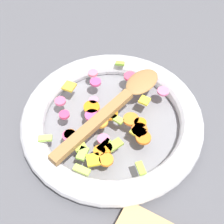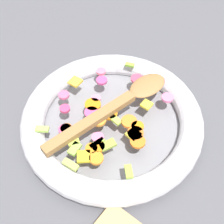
% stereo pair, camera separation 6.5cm
% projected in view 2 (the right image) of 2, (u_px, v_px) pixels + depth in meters
% --- Properties ---
extents(ground_plane, '(4.00, 4.00, 0.00)m').
position_uv_depth(ground_plane, '(112.00, 126.00, 0.69)').
color(ground_plane, '#4C4C51').
extents(skillet, '(0.39, 0.39, 0.05)m').
position_uv_depth(skillet, '(112.00, 120.00, 0.67)').
color(skillet, slate).
rests_on(skillet, ground_plane).
extents(chopped_vegetables, '(0.30, 0.25, 0.01)m').
position_uv_depth(chopped_vegetables, '(106.00, 119.00, 0.63)').
color(chopped_vegetables, orange).
rests_on(chopped_vegetables, skillet).
extents(wooden_spoon, '(0.31, 0.11, 0.01)m').
position_uv_depth(wooden_spoon, '(121.00, 102.00, 0.65)').
color(wooden_spoon, olive).
rests_on(wooden_spoon, chopped_vegetables).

